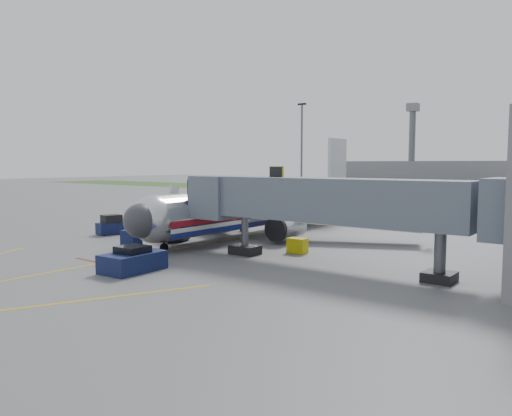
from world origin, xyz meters
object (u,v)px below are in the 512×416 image
Objects in this scene: pushback_tug at (133,261)px; baggage_tug at (112,226)px; airliner at (262,207)px; belt_loader at (232,223)px; ramp_worker at (162,222)px.

baggage_tug is at bearing 147.85° from pushback_tug.
pushback_tug is at bearing -32.15° from baggage_tug.
pushback_tug is (4.00, -19.58, -1.94)m from airliner.
belt_loader is (-4.76, 0.80, -2.07)m from airliner.
belt_loader is 7.61m from ramp_worker.
baggage_tug is 0.62× the size of belt_loader.
pushback_tug is at bearing -74.18° from ramp_worker.
airliner reaches higher than baggage_tug.
ramp_worker is (-14.90, 15.87, 0.04)m from pushback_tug.
pushback_tug is 0.85× the size of belt_loader.
airliner is 7.25× the size of belt_loader.
baggage_tug reaches higher than pushback_tug.
baggage_tug reaches higher than ramp_worker.
airliner is 20.08m from pushback_tug.
belt_loader is 3.29× the size of ramp_worker.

